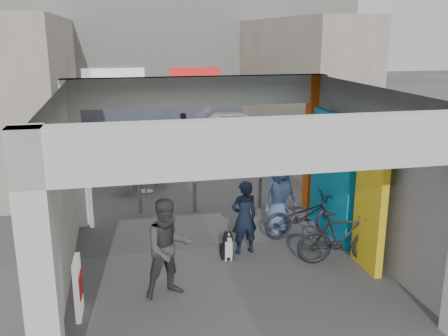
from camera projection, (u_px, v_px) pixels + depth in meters
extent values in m
plane|color=#515156|center=(217.00, 246.00, 10.88)|extent=(90.00, 90.00, 0.00)
cube|color=silver|center=(39.00, 269.00, 6.03)|extent=(0.40, 0.40, 3.50)
cube|color=silver|center=(74.00, 154.00, 11.68)|extent=(0.40, 0.40, 3.50)
cube|color=#D7510C|center=(314.00, 143.00, 12.92)|extent=(0.40, 0.40, 3.50)
plane|color=silver|center=(62.00, 193.00, 8.86)|extent=(0.00, 6.40, 6.40)
plane|color=#98989D|center=(371.00, 174.00, 10.09)|extent=(0.00, 6.40, 6.40)
cube|color=#0B8ABB|center=(332.00, 175.00, 11.26)|extent=(0.15, 2.00, 2.80)
cube|color=yellow|center=(371.00, 200.00, 9.56)|extent=(0.15, 1.00, 2.80)
plane|color=silver|center=(227.00, 90.00, 9.02)|extent=(6.40, 6.40, 0.00)
cube|color=silver|center=(199.00, 91.00, 11.98)|extent=(6.40, 0.30, 0.70)
cube|color=silver|center=(280.00, 145.00, 6.23)|extent=(6.40, 0.30, 0.70)
cube|color=white|center=(198.00, 92.00, 12.16)|extent=(4.20, 0.05, 0.55)
cube|color=silver|center=(156.00, 44.00, 23.02)|extent=(18.00, 4.00, 8.00)
cube|color=#515966|center=(162.00, 115.00, 21.88)|extent=(16.20, 0.06, 1.80)
cube|color=white|center=(113.00, 74.00, 21.00)|extent=(2.60, 0.06, 0.50)
cube|color=red|center=(195.00, 73.00, 21.72)|extent=(2.20, 0.06, 0.50)
cube|color=#B8AE98|center=(37.00, 96.00, 16.36)|extent=(2.00, 9.00, 5.00)
cube|color=#B8AE98|center=(296.00, 89.00, 18.22)|extent=(2.00, 9.00, 5.00)
cylinder|color=gray|center=(140.00, 197.00, 12.81)|extent=(0.09, 0.09, 0.87)
cylinder|color=gray|center=(195.00, 196.00, 12.96)|extent=(0.09, 0.09, 0.82)
cylinder|color=gray|center=(260.00, 192.00, 13.25)|extent=(0.09, 0.09, 0.84)
cube|color=white|center=(78.00, 288.00, 8.12)|extent=(0.10, 0.55, 1.00)
cube|color=red|center=(80.00, 285.00, 8.11)|extent=(0.05, 0.39, 0.40)
cube|color=white|center=(89.00, 205.00, 12.02)|extent=(0.21, 0.55, 1.00)
cube|color=red|center=(90.00, 202.00, 12.02)|extent=(0.13, 0.38, 0.40)
cylinder|color=#9FA0A4|center=(146.00, 181.00, 14.54)|extent=(0.06, 0.06, 0.68)
cylinder|color=#9FA0A4|center=(146.00, 191.00, 14.63)|extent=(0.41, 0.41, 0.02)
cylinder|color=#9FA0A4|center=(145.00, 169.00, 14.45)|extent=(0.66, 0.66, 0.05)
cube|color=#9FA0A4|center=(127.00, 188.00, 14.28)|extent=(0.36, 0.36, 0.42)
cube|color=#9FA0A4|center=(126.00, 172.00, 14.33)|extent=(0.36, 0.05, 0.42)
cube|color=#9FA0A4|center=(161.00, 179.00, 15.11)|extent=(0.36, 0.36, 0.42)
cube|color=#9FA0A4|center=(160.00, 165.00, 15.16)|extent=(0.36, 0.05, 0.42)
cube|color=#9FA0A4|center=(135.00, 180.00, 15.05)|extent=(0.36, 0.36, 0.42)
cube|color=#9FA0A4|center=(134.00, 165.00, 15.09)|extent=(0.36, 0.05, 0.42)
cube|color=black|center=(123.00, 174.00, 15.94)|extent=(1.06, 0.53, 0.27)
cube|color=#17511A|center=(123.00, 171.00, 15.78)|extent=(0.88, 0.31, 0.16)
cube|color=#17511A|center=(122.00, 165.00, 15.86)|extent=(0.88, 0.31, 0.16)
cube|color=#17511A|center=(122.00, 158.00, 15.94)|extent=(0.88, 0.31, 0.16)
cube|color=#17511A|center=(186.00, 158.00, 18.02)|extent=(0.55, 0.49, 0.28)
cube|color=navy|center=(186.00, 150.00, 17.95)|extent=(0.55, 0.49, 0.28)
cube|color=black|center=(226.00, 251.00, 10.35)|extent=(0.24, 0.32, 0.24)
cube|color=black|center=(228.00, 246.00, 10.18)|extent=(0.19, 0.16, 0.36)
cube|color=silver|center=(229.00, 249.00, 10.11)|extent=(0.15, 0.03, 0.34)
cylinder|color=silver|center=(226.00, 255.00, 10.15)|extent=(0.04, 0.04, 0.28)
cylinder|color=silver|center=(231.00, 254.00, 10.17)|extent=(0.04, 0.04, 0.28)
sphere|color=black|center=(228.00, 236.00, 10.11)|extent=(0.19, 0.19, 0.19)
cube|color=silver|center=(229.00, 239.00, 10.02)|extent=(0.08, 0.12, 0.06)
cone|color=black|center=(225.00, 232.00, 10.11)|extent=(0.07, 0.07, 0.08)
cone|color=black|center=(230.00, 231.00, 10.13)|extent=(0.07, 0.07, 0.08)
imported|color=black|center=(244.00, 217.00, 10.38)|extent=(0.63, 0.47, 1.58)
imported|color=#3E3E40|center=(169.00, 248.00, 8.66)|extent=(1.01, 0.87, 1.79)
imported|color=#5670A9|center=(279.00, 196.00, 11.54)|extent=(0.93, 0.71, 1.70)
imported|color=black|center=(184.00, 134.00, 18.88)|extent=(1.01, 0.66, 1.60)
imported|color=black|center=(303.00, 216.00, 11.32)|extent=(1.94, 0.82, 0.99)
imported|color=black|center=(342.00, 238.00, 9.98)|extent=(1.87, 0.75, 1.09)
imported|color=silver|center=(237.00, 125.00, 21.73)|extent=(3.73, 1.59, 1.26)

